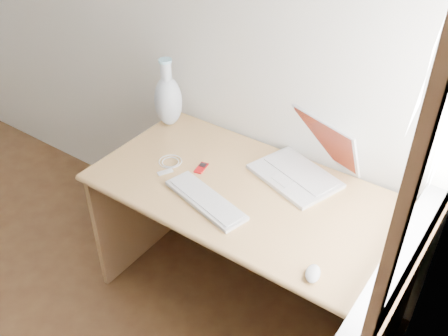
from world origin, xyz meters
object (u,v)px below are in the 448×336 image
Objects in this scene: external_keyboard at (206,200)px; vase at (168,99)px; laptop at (301,162)px; desk at (259,217)px.

external_keyboard is 1.19× the size of vase.
laptop is at bearing 75.72° from external_keyboard.
laptop is at bearing 55.53° from desk.
laptop is (0.11, 0.16, 0.27)m from desk.
desk is 3.29× the size of external_keyboard.
laptop is 1.21× the size of vase.
vase reaches higher than desk.
vase reaches higher than external_keyboard.
desk is 3.23× the size of laptop.
vase is (-0.75, -0.02, 0.09)m from laptop.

